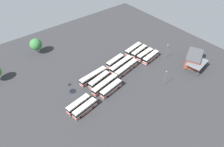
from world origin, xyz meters
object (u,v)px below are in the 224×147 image
(depot_building, at_px, (194,59))
(maintenance_shelter, at_px, (197,63))
(bus_row1_slot1, at_px, (121,64))
(bus_row3_slot3, at_px, (85,108))
(lamp_post_by_building, at_px, (165,77))
(lamp_post_near_entrance, at_px, (167,51))
(bus_row0_slot3, at_px, (151,57))
(bus_row1_slot2, at_px, (127,68))
(bus_row1_slot0, at_px, (115,61))
(bus_row0_slot2, at_px, (145,54))
(bus_row3_slot2, at_px, (78,104))
(bus_row2_slot2, at_px, (105,84))
(tree_northeast, at_px, (36,44))
(bus_row0_slot0, at_px, (134,49))
(bus_row2_slot1, at_px, (99,80))
(bus_row2_slot0, at_px, (93,76))
(bus_row0_slot1, at_px, (139,52))
(bus_row2_slot3, at_px, (111,88))

(depot_building, relative_size, maintenance_shelter, 1.25)
(bus_row1_slot1, distance_m, bus_row3_slot3, 31.04)
(lamp_post_by_building, height_order, lamp_post_near_entrance, lamp_post_near_entrance)
(depot_building, bearing_deg, bus_row0_slot3, -45.18)
(depot_building, height_order, lamp_post_near_entrance, lamp_post_near_entrance)
(bus_row1_slot2, height_order, lamp_post_by_building, lamp_post_by_building)
(bus_row1_slot0, distance_m, bus_row1_slot1, 3.82)
(bus_row0_slot3, bearing_deg, bus_row1_slot0, -27.78)
(bus_row0_slot3, relative_size, bus_row1_slot0, 1.02)
(bus_row0_slot2, height_order, maintenance_shelter, maintenance_shelter)
(bus_row1_slot0, distance_m, bus_row3_slot2, 31.46)
(bus_row2_slot2, distance_m, tree_northeast, 44.98)
(bus_row1_slot0, xyz_separation_m, maintenance_shelter, (-28.11, 27.04, 1.95))
(bus_row1_slot0, bearing_deg, bus_row0_slot0, -171.59)
(maintenance_shelter, relative_size, tree_northeast, 1.35)
(maintenance_shelter, distance_m, tree_northeast, 80.98)
(tree_northeast, bearing_deg, bus_row2_slot1, 106.87)
(bus_row1_slot0, height_order, lamp_post_near_entrance, lamp_post_near_entrance)
(maintenance_shelter, bearing_deg, bus_row1_slot0, -43.88)
(bus_row0_slot3, relative_size, depot_building, 0.77)
(bus_row1_slot2, height_order, tree_northeast, tree_northeast)
(bus_row1_slot1, bearing_deg, depot_building, 147.21)
(bus_row0_slot3, xyz_separation_m, bus_row3_slot3, (44.33, 7.25, -0.00))
(bus_row0_slot2, relative_size, maintenance_shelter, 0.93)
(bus_row2_slot2, xyz_separation_m, lamp_post_near_entrance, (-37.42, 2.16, 2.64))
(maintenance_shelter, xyz_separation_m, lamp_post_by_building, (20.50, -2.11, 0.54))
(bus_row2_slot2, bearing_deg, bus_row1_slot2, -170.31)
(bus_row0_slot2, bearing_deg, bus_row1_slot2, 9.16)
(bus_row1_slot0, xyz_separation_m, lamp_post_by_building, (-7.62, 24.92, 2.49))
(bus_row0_slot0, relative_size, bus_row3_slot2, 1.08)
(bus_row2_slot0, relative_size, bus_row2_slot1, 1.24)
(bus_row0_slot1, xyz_separation_m, depot_building, (-15.92, 22.03, 0.78))
(bus_row0_slot0, xyz_separation_m, lamp_post_by_building, (6.67, 27.04, 2.49))
(bus_row2_slot1, xyz_separation_m, lamp_post_near_entrance, (-37.77, 6.00, 2.64))
(bus_row0_slot0, bearing_deg, bus_row3_slot3, 22.95)
(bus_row2_slot3, relative_size, lamp_post_by_building, 1.48)
(bus_row0_slot0, distance_m, bus_row1_slot1, 14.95)
(bus_row0_slot2, bearing_deg, depot_building, 130.18)
(bus_row0_slot0, bearing_deg, lamp_post_by_building, 76.14)
(bus_row2_slot2, bearing_deg, bus_row2_slot0, -82.82)
(bus_row0_slot2, height_order, bus_row2_slot0, same)
(bus_row2_slot3, bearing_deg, bus_row3_slot3, 8.50)
(bus_row2_slot0, height_order, bus_row3_slot3, same)
(bus_row2_slot1, height_order, bus_row3_slot3, same)
(lamp_post_by_building, bearing_deg, bus_row3_slot2, -18.85)
(lamp_post_near_entrance, height_order, tree_northeast, tree_northeast)
(bus_row0_slot2, relative_size, lamp_post_by_building, 1.37)
(bus_row2_slot0, relative_size, tree_northeast, 1.70)
(bus_row1_slot2, bearing_deg, bus_row2_slot2, 9.69)
(bus_row3_slot3, bearing_deg, depot_building, 172.68)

